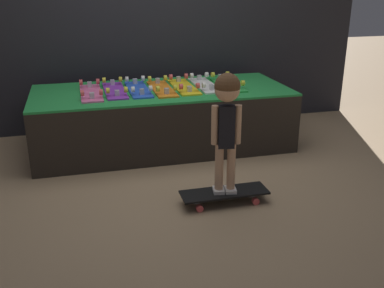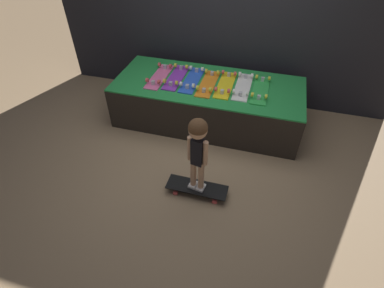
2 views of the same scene
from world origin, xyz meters
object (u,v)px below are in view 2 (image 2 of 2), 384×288
(skateboard_yellow_on_rack, at_px, (226,84))
(skateboard_white_on_rack, at_px, (243,86))
(skateboard_blue_on_rack, at_px, (192,79))
(skateboard_pink_on_rack, at_px, (159,76))
(child, at_px, (198,143))
(skateboard_purple_on_rack, at_px, (176,77))
(skateboard_orange_on_rack, at_px, (208,83))
(skateboard_green_on_rack, at_px, (261,89))
(skateboard_on_floor, at_px, (197,188))

(skateboard_yellow_on_rack, distance_m, skateboard_white_on_rack, 0.22)
(skateboard_blue_on_rack, bearing_deg, skateboard_pink_on_rack, -176.25)
(skateboard_white_on_rack, height_order, child, child)
(skateboard_purple_on_rack, bearing_deg, skateboard_white_on_rack, 0.04)
(skateboard_orange_on_rack, bearing_deg, skateboard_green_on_rack, 2.14)
(skateboard_pink_on_rack, relative_size, skateboard_purple_on_rack, 1.00)
(skateboard_pink_on_rack, relative_size, skateboard_white_on_rack, 1.00)
(skateboard_pink_on_rack, distance_m, skateboard_green_on_rack, 1.33)
(skateboard_pink_on_rack, distance_m, skateboard_white_on_rack, 1.11)
(skateboard_pink_on_rack, xyz_separation_m, skateboard_orange_on_rack, (0.67, -0.00, 0.00))
(skateboard_pink_on_rack, xyz_separation_m, skateboard_blue_on_rack, (0.44, 0.03, 0.00))
(skateboard_pink_on_rack, bearing_deg, skateboard_purple_on_rack, 9.84)
(skateboard_pink_on_rack, bearing_deg, skateboard_white_on_rack, 2.02)
(skateboard_blue_on_rack, distance_m, skateboard_yellow_on_rack, 0.44)
(skateboard_on_floor, bearing_deg, skateboard_yellow_on_rack, 89.39)
(skateboard_orange_on_rack, xyz_separation_m, skateboard_yellow_on_rack, (0.22, 0.03, 0.00))
(skateboard_green_on_rack, bearing_deg, skateboard_pink_on_rack, -179.03)
(skateboard_purple_on_rack, height_order, child, child)
(skateboard_yellow_on_rack, distance_m, skateboard_on_floor, 1.43)
(skateboard_purple_on_rack, xyz_separation_m, skateboard_blue_on_rack, (0.22, -0.01, 0.00))
(skateboard_purple_on_rack, distance_m, skateboard_orange_on_rack, 0.45)
(skateboard_purple_on_rack, height_order, skateboard_blue_on_rack, same)
(skateboard_on_floor, relative_size, child, 0.74)
(skateboard_blue_on_rack, bearing_deg, skateboard_green_on_rack, -0.42)
(skateboard_orange_on_rack, height_order, skateboard_white_on_rack, same)
(skateboard_on_floor, height_order, child, child)
(skateboard_green_on_rack, distance_m, child, 1.40)
(skateboard_purple_on_rack, relative_size, child, 0.76)
(skateboard_purple_on_rack, height_order, skateboard_green_on_rack, same)
(skateboard_blue_on_rack, relative_size, child, 0.76)
(skateboard_yellow_on_rack, bearing_deg, child, -90.61)
(skateboard_yellow_on_rack, relative_size, skateboard_on_floor, 1.04)
(skateboard_pink_on_rack, xyz_separation_m, skateboard_on_floor, (0.87, -1.30, -0.52))
(skateboard_yellow_on_rack, xyz_separation_m, child, (-0.01, -1.33, 0.12))
(skateboard_orange_on_rack, relative_size, skateboard_yellow_on_rack, 1.00)
(skateboard_purple_on_rack, relative_size, skateboard_on_floor, 1.04)
(skateboard_pink_on_rack, distance_m, skateboard_orange_on_rack, 0.67)
(skateboard_yellow_on_rack, distance_m, child, 1.33)
(skateboard_purple_on_rack, bearing_deg, skateboard_blue_on_rack, -2.42)
(skateboard_white_on_rack, xyz_separation_m, child, (-0.24, -1.34, 0.12))
(skateboard_blue_on_rack, distance_m, skateboard_white_on_rack, 0.67)
(skateboard_pink_on_rack, relative_size, child, 0.76)
(skateboard_pink_on_rack, bearing_deg, skateboard_on_floor, -56.10)
(skateboard_blue_on_rack, relative_size, skateboard_orange_on_rack, 1.00)
(skateboard_blue_on_rack, distance_m, skateboard_green_on_rack, 0.89)
(skateboard_pink_on_rack, distance_m, skateboard_yellow_on_rack, 0.89)
(skateboard_on_floor, distance_m, child, 0.64)
(skateboard_purple_on_rack, xyz_separation_m, skateboard_green_on_rack, (1.11, -0.02, 0.00))
(skateboard_on_floor, bearing_deg, skateboard_purple_on_rack, 115.96)
(skateboard_pink_on_rack, bearing_deg, skateboard_blue_on_rack, 3.75)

